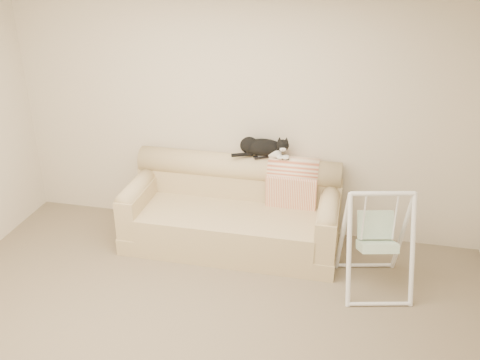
# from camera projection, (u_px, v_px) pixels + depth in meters

# --- Properties ---
(ground_plane) EXTENTS (5.00, 5.00, 0.00)m
(ground_plane) POSITION_uv_depth(u_px,v_px,m) (193.00, 345.00, 4.31)
(ground_plane) COLOR #6E6150
(ground_plane) RESTS_ON ground
(room_shell) EXTENTS (5.04, 4.04, 2.60)m
(room_shell) POSITION_uv_depth(u_px,v_px,m) (185.00, 173.00, 3.66)
(room_shell) COLOR beige
(room_shell) RESTS_ON ground
(sofa) EXTENTS (2.20, 0.93, 0.90)m
(sofa) POSITION_uv_depth(u_px,v_px,m) (233.00, 212.00, 5.59)
(sofa) COLOR tan
(sofa) RESTS_ON ground
(remote_a) EXTENTS (0.18, 0.13, 0.03)m
(remote_a) POSITION_uv_depth(u_px,v_px,m) (262.00, 157.00, 5.51)
(remote_a) COLOR black
(remote_a) RESTS_ON sofa
(remote_b) EXTENTS (0.17, 0.05, 0.02)m
(remote_b) POSITION_uv_depth(u_px,v_px,m) (281.00, 159.00, 5.47)
(remote_b) COLOR black
(remote_b) RESTS_ON sofa
(tuxedo_cat) EXTENTS (0.60, 0.26, 0.23)m
(tuxedo_cat) POSITION_uv_depth(u_px,v_px,m) (263.00, 147.00, 5.48)
(tuxedo_cat) COLOR black
(tuxedo_cat) RESTS_ON sofa
(throw_blanket) EXTENTS (0.52, 0.38, 0.58)m
(throw_blanket) POSITION_uv_depth(u_px,v_px,m) (293.00, 176.00, 5.52)
(throw_blanket) COLOR #CF6542
(throw_blanket) RESTS_ON sofa
(baby_swing) EXTENTS (0.73, 0.76, 1.00)m
(baby_swing) POSITION_uv_depth(u_px,v_px,m) (377.00, 240.00, 4.82)
(baby_swing) COLOR white
(baby_swing) RESTS_ON ground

